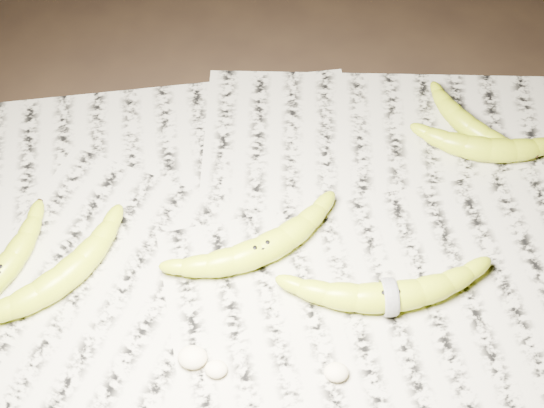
{
  "coord_description": "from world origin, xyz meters",
  "views": [
    {
      "loc": [
        0.0,
        -0.49,
        0.86
      ],
      "look_at": [
        -0.01,
        0.05,
        0.05
      ],
      "focal_mm": 50.0,
      "sensor_mm": 36.0,
      "label": 1
    }
  ],
  "objects_px": {
    "banana_center": "(261,249)",
    "banana_upper_b": "(471,126)",
    "banana_upper_a": "(490,148)",
    "banana_left_b": "(62,277)",
    "banana_taped": "(389,296)"
  },
  "relations": [
    {
      "from": "banana_left_b",
      "to": "banana_upper_b",
      "type": "xyz_separation_m",
      "value": [
        0.54,
        0.26,
        -0.0
      ]
    },
    {
      "from": "banana_taped",
      "to": "banana_upper_b",
      "type": "bearing_deg",
      "value": 57.21
    },
    {
      "from": "banana_left_b",
      "to": "banana_center",
      "type": "bearing_deg",
      "value": -35.42
    },
    {
      "from": "banana_center",
      "to": "banana_upper_a",
      "type": "height_order",
      "value": "banana_center"
    },
    {
      "from": "banana_left_b",
      "to": "banana_upper_b",
      "type": "height_order",
      "value": "banana_left_b"
    },
    {
      "from": "banana_left_b",
      "to": "banana_center",
      "type": "xyz_separation_m",
      "value": [
        0.25,
        0.05,
        0.0
      ]
    },
    {
      "from": "banana_left_b",
      "to": "banana_upper_a",
      "type": "xyz_separation_m",
      "value": [
        0.56,
        0.22,
        -0.0
      ]
    },
    {
      "from": "banana_center",
      "to": "banana_upper_a",
      "type": "bearing_deg",
      "value": 0.74
    },
    {
      "from": "banana_taped",
      "to": "banana_upper_b",
      "type": "height_order",
      "value": "banana_taped"
    },
    {
      "from": "banana_center",
      "to": "banana_taped",
      "type": "xyz_separation_m",
      "value": [
        0.16,
        -0.06,
        0.0
      ]
    },
    {
      "from": "banana_upper_a",
      "to": "banana_upper_b",
      "type": "relative_size",
      "value": 1.19
    },
    {
      "from": "banana_taped",
      "to": "banana_upper_a",
      "type": "bearing_deg",
      "value": 49.6
    },
    {
      "from": "banana_left_b",
      "to": "banana_taped",
      "type": "xyz_separation_m",
      "value": [
        0.41,
        -0.02,
        0.0
      ]
    },
    {
      "from": "banana_center",
      "to": "banana_upper_b",
      "type": "xyz_separation_m",
      "value": [
        0.29,
        0.21,
        -0.0
      ]
    },
    {
      "from": "banana_left_b",
      "to": "banana_upper_b",
      "type": "distance_m",
      "value": 0.6
    }
  ]
}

